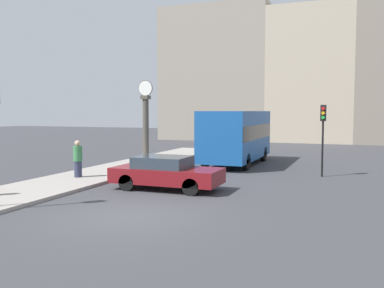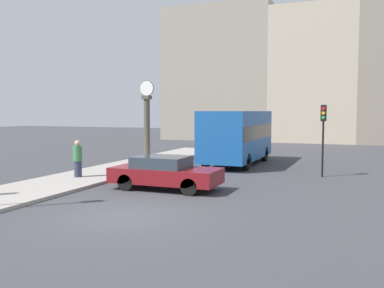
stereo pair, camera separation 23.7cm
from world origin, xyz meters
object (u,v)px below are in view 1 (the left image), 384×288
Objects in this scene: sedan_car at (166,172)px; bus_distant at (236,134)px; pedestrian_green_hoodie at (78,159)px; traffic_light_far at (323,125)px; street_clock at (146,121)px.

sedan_car is 8.85m from bus_distant.
sedan_car is at bearing -93.21° from bus_distant.
sedan_car is at bearing -8.82° from pedestrian_green_hoodie.
sedan_car is 2.60× the size of pedestrian_green_hoodie.
traffic_light_far reaches higher than pedestrian_green_hoodie.
pedestrian_green_hoodie reaches higher than sedan_car.
pedestrian_green_hoodie is (-4.68, 0.73, 0.27)m from sedan_car.
sedan_car is 8.10m from traffic_light_far.
bus_distant is 6.05m from street_clock.
traffic_light_far reaches higher than bus_distant.
street_clock is at bearing 95.74° from pedestrian_green_hoodie.
bus_distant is at bearing 86.79° from sedan_car.
street_clock reaches higher than pedestrian_green_hoodie.
street_clock reaches higher than sedan_car.
sedan_car is at bearing -134.17° from traffic_light_far.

